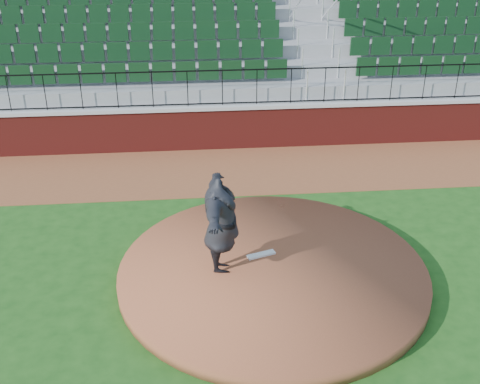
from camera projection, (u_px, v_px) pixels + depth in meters
The scene contains 10 objects.
ground at pixel (247, 289), 11.21m from camera, with size 90.00×90.00×0.00m, color #1B4B15.
warning_track at pixel (227, 170), 16.00m from camera, with size 34.00×3.20×0.01m, color brown.
field_wall at pixel (223, 128), 17.15m from camera, with size 34.00×0.35×1.20m, color maroon.
wall_cap at pixel (223, 107), 16.86m from camera, with size 34.00×0.45×0.10m, color #B7B7B7.
wall_railing at pixel (222, 88), 16.61m from camera, with size 34.00×0.05×1.00m, color black, non-canonical shape.
seating_stands at pixel (217, 47), 18.80m from camera, with size 34.00×5.10×4.60m, color gray, non-canonical shape.
concourse_wall at pixel (212, 16), 21.08m from camera, with size 34.00×0.50×5.50m, color maroon.
pitchers_mound at pixel (273, 272), 11.48m from camera, with size 5.95×5.95×0.25m, color brown.
pitching_rubber at pixel (261, 255), 11.78m from camera, with size 0.58×0.15×0.04m, color white.
pitcher at pixel (221, 226), 10.91m from camera, with size 2.38×0.65×1.94m, color black.
Camera 1 is at (-0.96, -9.11, 6.72)m, focal length 44.29 mm.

